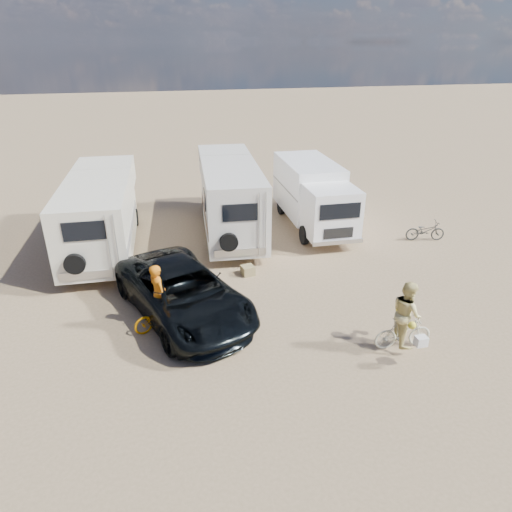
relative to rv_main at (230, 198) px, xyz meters
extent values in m
plane|color=#9C7F5D|center=(0.17, -7.19, -1.47)|extent=(140.00, 140.00, 0.00)
imported|color=black|center=(-2.52, -6.10, -0.71)|extent=(4.25, 6.01, 1.52)
imported|color=#C27100|center=(-3.22, -6.60, -1.05)|extent=(1.68, 1.15, 0.84)
imported|color=beige|center=(2.89, -9.03, -1.01)|extent=(1.57, 0.54, 0.93)
imported|color=#C5620D|center=(-3.22, -6.60, -0.58)|extent=(0.65, 0.76, 1.78)
imported|color=#D9CA7E|center=(2.89, -9.03, -0.59)|extent=(0.73, 0.91, 1.77)
imported|color=#292C29|center=(7.48, -2.74, -1.06)|extent=(1.64, 0.87, 0.82)
cube|color=#305496|center=(-2.61, -4.88, -1.23)|extent=(0.70, 0.60, 0.48)
cube|color=olive|center=(-0.15, -4.04, -1.31)|extent=(0.48, 0.48, 0.33)
camera|label=1|loc=(-3.13, -17.71, 5.84)|focal=31.90mm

